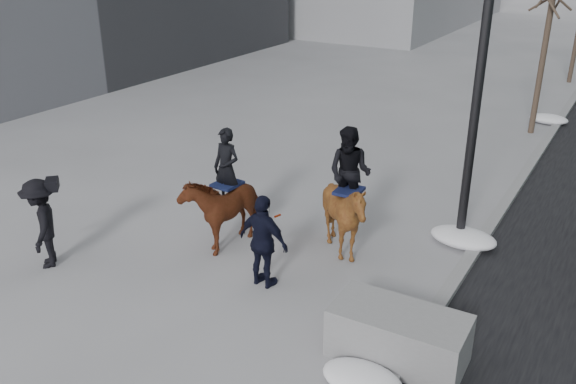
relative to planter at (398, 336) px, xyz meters
The scene contains 9 objects.
ground 2.92m from the planter, behind, with size 120.00×120.00×0.00m, color gray.
curb 10.41m from the planter, 89.28° to the left, with size 0.25×90.00×0.12m, color gray.
planter is the anchor object (origin of this frame).
tree_near 12.88m from the planter, 92.12° to the left, with size 1.20×1.20×5.05m, color #382E21, non-canonical shape.
mounted_left 4.80m from the planter, 158.76° to the left, with size 0.95×1.90×2.39m.
mounted_right 3.29m from the planter, 130.30° to the left, with size 1.47×1.63×2.60m.
feeder 2.96m from the planter, 165.95° to the left, with size 1.06×0.90×1.75m.
camera_crew 6.88m from the planter, behind, with size 1.26×1.26×1.75m.
snow_piles 5.78m from the planter, 91.68° to the left, with size 1.34×15.67×0.34m.
Camera 1 is at (5.29, -7.65, 5.94)m, focal length 38.00 mm.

